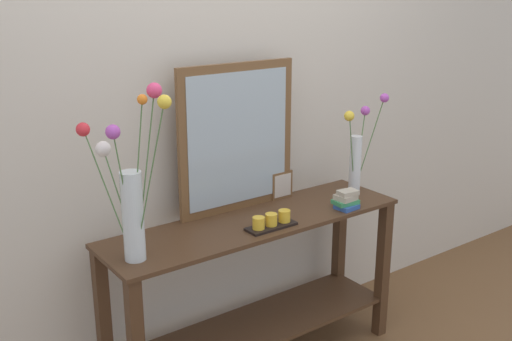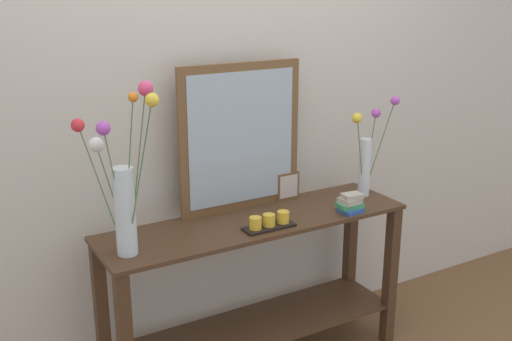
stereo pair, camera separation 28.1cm
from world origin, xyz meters
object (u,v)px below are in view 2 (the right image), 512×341
(console_table, at_px, (256,277))
(book_stack, at_px, (350,203))
(vase_right, at_px, (367,154))
(picture_frame_small, at_px, (288,186))
(tall_vase_left, at_px, (123,188))
(candle_tray, at_px, (269,222))
(mirror_leaning, at_px, (241,138))

(console_table, relative_size, book_stack, 12.01)
(vase_right, height_order, picture_frame_small, vase_right)
(tall_vase_left, xyz_separation_m, picture_frame_small, (0.94, 0.23, -0.22))
(candle_tray, xyz_separation_m, book_stack, (0.45, -0.02, 0.02))
(console_table, relative_size, candle_tray, 6.19)
(tall_vase_left, relative_size, picture_frame_small, 5.04)
(tall_vase_left, distance_m, picture_frame_small, 0.99)
(vase_right, bearing_deg, mirror_leaning, 165.84)
(vase_right, xyz_separation_m, picture_frame_small, (-0.38, 0.15, -0.15))
(tall_vase_left, distance_m, book_stack, 1.13)
(console_table, bearing_deg, mirror_leaning, 84.22)
(vase_right, bearing_deg, console_table, -178.98)
(console_table, bearing_deg, tall_vase_left, -174.54)
(console_table, distance_m, mirror_leaning, 0.68)
(picture_frame_small, bearing_deg, book_stack, -61.44)
(tall_vase_left, height_order, vase_right, tall_vase_left)
(mirror_leaning, bearing_deg, candle_tray, -92.98)
(book_stack, bearing_deg, mirror_leaning, 144.00)
(console_table, xyz_separation_m, mirror_leaning, (0.02, 0.18, 0.66))
(mirror_leaning, distance_m, book_stack, 0.62)
(tall_vase_left, xyz_separation_m, book_stack, (1.10, -0.08, -0.24))
(console_table, bearing_deg, candle_tray, -88.76)
(mirror_leaning, xyz_separation_m, vase_right, (0.65, -0.16, -0.14))
(candle_tray, bearing_deg, book_stack, -2.75)
(console_table, height_order, tall_vase_left, tall_vase_left)
(picture_frame_small, distance_m, book_stack, 0.35)
(console_table, bearing_deg, book_stack, -17.12)
(console_table, height_order, candle_tray, candle_tray)
(tall_vase_left, height_order, candle_tray, tall_vase_left)
(vase_right, height_order, candle_tray, vase_right)
(vase_right, relative_size, candle_tray, 2.17)
(console_table, relative_size, mirror_leaning, 2.11)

